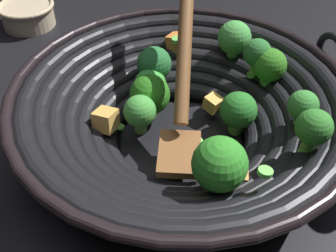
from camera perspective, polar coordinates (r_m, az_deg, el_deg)
The scene contains 3 objects.
ground_plane at distance 0.54m, azimuth 1.83°, elevation -2.78°, with size 4.00×4.00×0.00m, color black.
wok at distance 0.50m, azimuth 2.19°, elevation 2.50°, with size 0.45×0.42×0.22m.
prep_bowl at distance 0.84m, azimuth -19.57°, elevation 14.99°, with size 0.11×0.11×0.04m.
Camera 1 is at (0.25, 0.28, 0.39)m, focal length 42.29 mm.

